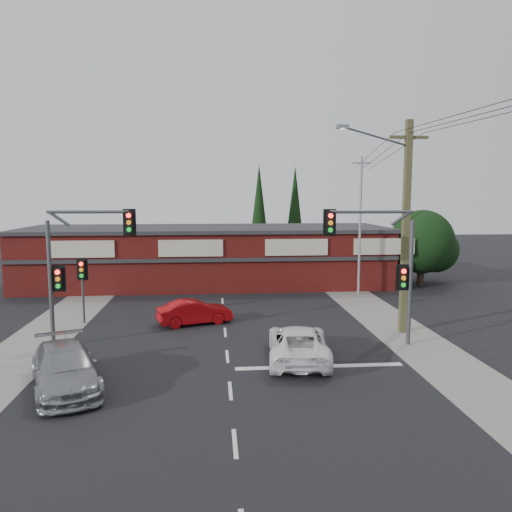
{
  "coord_description": "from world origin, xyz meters",
  "views": [
    {
      "loc": [
        -0.51,
        -19.72,
        6.57
      ],
      "look_at": [
        1.43,
        3.0,
        3.77
      ],
      "focal_mm": 35.0,
      "sensor_mm": 36.0,
      "label": 1
    }
  ],
  "objects": [
    {
      "name": "utility_pole",
      "position": [
        8.36,
        2.99,
        5.4
      ],
      "size": [
        4.38,
        0.59,
        10.0
      ],
      "color": "brown",
      "rests_on": "ground"
    },
    {
      "name": "pedestal_signal",
      "position": [
        -7.2,
        6.01,
        2.41
      ],
      "size": [
        0.55,
        0.27,
        3.38
      ],
      "color": "#47494C",
      "rests_on": "ground"
    },
    {
      "name": "conifer_near",
      "position": [
        3.5,
        24.0,
        5.48
      ],
      "size": [
        1.8,
        1.8,
        9.25
      ],
      "color": "#2D2116",
      "rests_on": "ground"
    },
    {
      "name": "traffic_mast_left",
      "position": [
        -6.43,
        2.0,
        3.93
      ],
      "size": [
        3.77,
        0.27,
        5.97
      ],
      "color": "#47494C",
      "rests_on": "ground"
    },
    {
      "name": "tree_cluster",
      "position": [
        14.69,
        15.44,
        2.9
      ],
      "size": [
        5.9,
        5.1,
        5.5
      ],
      "color": "#2D2116",
      "rests_on": "ground"
    },
    {
      "name": "conifer_far",
      "position": [
        7.0,
        26.0,
        5.48
      ],
      "size": [
        1.8,
        1.8,
        9.25
      ],
      "color": "#2D2116",
      "rests_on": "ground"
    },
    {
      "name": "road_strip",
      "position": [
        0.0,
        5.0,
        0.01
      ],
      "size": [
        14.0,
        70.0,
        0.01
      ],
      "primitive_type": "cube",
      "color": "black",
      "rests_on": "ground"
    },
    {
      "name": "white_suv",
      "position": [
        2.81,
        -0.62,
        0.69
      ],
      "size": [
        2.83,
        5.19,
        1.38
      ],
      "primitive_type": "imported",
      "rotation": [
        0.0,
        0.0,
        3.03
      ],
      "color": "white",
      "rests_on": "ground"
    },
    {
      "name": "silver_suv",
      "position": [
        -5.59,
        -2.89,
        0.72
      ],
      "size": [
        3.66,
        5.37,
        1.44
      ],
      "primitive_type": "imported",
      "rotation": [
        0.0,
        0.0,
        0.36
      ],
      "color": "gray",
      "rests_on": "ground"
    },
    {
      "name": "shop_building",
      "position": [
        -0.99,
        16.99,
        2.13
      ],
      "size": [
        27.3,
        8.4,
        4.22
      ],
      "color": "#430E0D",
      "rests_on": "ground"
    },
    {
      "name": "lane_dashes",
      "position": [
        0.0,
        1.81,
        0.01
      ],
      "size": [
        0.12,
        41.22,
        0.01
      ],
      "color": "silver",
      "rests_on": "ground"
    },
    {
      "name": "verge_right",
      "position": [
        8.5,
        5.0,
        0.01
      ],
      "size": [
        3.0,
        70.0,
        0.02
      ],
      "primitive_type": "cube",
      "color": "gray",
      "rests_on": "ground"
    },
    {
      "name": "ground",
      "position": [
        0.0,
        0.0,
        0.0
      ],
      "size": [
        120.0,
        120.0,
        0.0
      ],
      "primitive_type": "plane",
      "color": "black",
      "rests_on": "ground"
    },
    {
      "name": "red_sedan",
      "position": [
        -1.52,
        5.36,
        0.62
      ],
      "size": [
        3.99,
        2.44,
        1.24
      ],
      "primitive_type": "imported",
      "rotation": [
        0.0,
        0.0,
        1.89
      ],
      "color": "#A50A0E",
      "rests_on": "ground"
    },
    {
      "name": "verge_left",
      "position": [
        -8.5,
        5.0,
        0.01
      ],
      "size": [
        3.0,
        70.0,
        0.02
      ],
      "primitive_type": "cube",
      "color": "gray",
      "rests_on": "ground"
    },
    {
      "name": "power_lines",
      "position": [
        8.47,
        -2.47,
        9.04
      ],
      "size": [
        2.01,
        29.0,
        1.22
      ],
      "color": "black",
      "rests_on": "ground"
    },
    {
      "name": "traffic_mast_right",
      "position": [
        6.86,
        1.0,
        3.95
      ],
      "size": [
        3.96,
        0.27,
        5.97
      ],
      "color": "#47494C",
      "rests_on": "ground"
    },
    {
      "name": "steel_pole",
      "position": [
        9.0,
        12.0,
        4.7
      ],
      "size": [
        1.2,
        0.16,
        9.0
      ],
      "color": "gray",
      "rests_on": "ground"
    },
    {
      "name": "stop_line",
      "position": [
        3.5,
        -1.5,
        0.01
      ],
      "size": [
        6.5,
        0.35,
        0.01
      ],
      "primitive_type": "cube",
      "color": "silver",
      "rests_on": "ground"
    }
  ]
}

